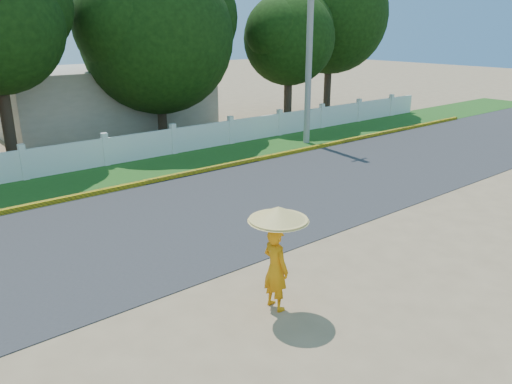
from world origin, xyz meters
TOP-DOWN VIEW (x-y plane):
  - ground at (0.00, 0.00)m, footprint 120.00×120.00m
  - road at (0.00, 4.50)m, footprint 60.00×7.00m
  - grass_verge at (0.00, 9.75)m, footprint 60.00×3.50m
  - curb at (0.00, 8.05)m, footprint 40.00×0.18m
  - fence at (0.00, 11.20)m, footprint 40.00×0.10m
  - building_near at (3.00, 18.00)m, footprint 10.00×6.00m
  - utility_pole at (8.86, 9.15)m, footprint 0.28×0.28m
  - monk_with_parasol at (-1.69, -0.69)m, footprint 1.14×1.14m
  - tree_row at (3.59, 14.26)m, footprint 36.85×7.11m

SIDE VIEW (x-z plane):
  - ground at x=0.00m, z-range 0.00..0.00m
  - road at x=0.00m, z-range 0.00..0.02m
  - grass_verge at x=0.00m, z-range 0.00..0.03m
  - curb at x=0.00m, z-range 0.00..0.16m
  - fence at x=0.00m, z-range 0.00..1.10m
  - monk_with_parasol at x=-1.69m, z-range 0.31..2.38m
  - building_near at x=3.00m, z-range 0.00..3.20m
  - utility_pole at x=8.86m, z-range 0.00..8.16m
  - tree_row at x=3.59m, z-range 0.40..9.59m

